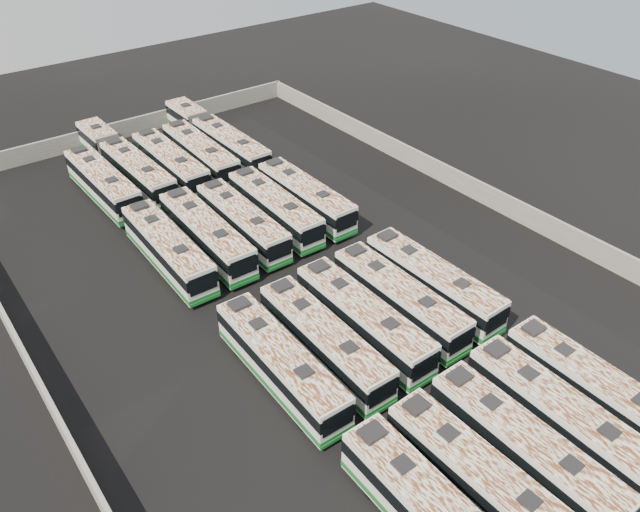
{
  "coord_description": "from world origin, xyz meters",
  "views": [
    {
      "loc": [
        -24.99,
        -35.9,
        32.78
      ],
      "look_at": [
        1.72,
        -0.77,
        1.6
      ],
      "focal_mm": 35.0,
      "sensor_mm": 36.0,
      "label": 1
    }
  ],
  "objects_px": {
    "bus_midback_far_right": "(306,197)",
    "bus_back_left": "(124,161)",
    "bus_front_far_right": "(596,391)",
    "bus_midfront_left": "(324,341)",
    "bus_midback_far_left": "(168,249)",
    "bus_midback_left": "(207,234)",
    "bus_back_far_right": "(216,136)",
    "bus_midfront_far_left": "(281,364)",
    "bus_front_left": "(483,482)",
    "bus_back_far_left": "(103,183)",
    "bus_front_right": "(561,418)",
    "bus_front_center": "(524,449)",
    "bus_midfront_far_right": "(432,282)",
    "bus_back_center": "(171,164)",
    "bus_midback_center": "(242,222)",
    "bus_back_right": "(201,154)",
    "bus_midfront_center": "(363,319)",
    "bus_midback_right": "(275,208)",
    "bus_midfront_right": "(399,299)"
  },
  "relations": [
    {
      "from": "bus_front_far_right",
      "to": "bus_midfront_center",
      "type": "bearing_deg",
      "value": 118.07
    },
    {
      "from": "bus_midfront_far_left",
      "to": "bus_back_far_left",
      "type": "relative_size",
      "value": 0.98
    },
    {
      "from": "bus_back_center",
      "to": "bus_back_right",
      "type": "bearing_deg",
      "value": 1.56
    },
    {
      "from": "bus_front_left",
      "to": "bus_front_far_right",
      "type": "relative_size",
      "value": 1.0
    },
    {
      "from": "bus_midfront_far_left",
      "to": "bus_back_far_left",
      "type": "xyz_separation_m",
      "value": [
        0.0,
        32.42,
        0.03
      ]
    },
    {
      "from": "bus_back_center",
      "to": "bus_back_far_right",
      "type": "relative_size",
      "value": 0.66
    },
    {
      "from": "bus_midback_far_left",
      "to": "bus_midback_left",
      "type": "height_order",
      "value": "bus_midback_left"
    },
    {
      "from": "bus_front_center",
      "to": "bus_midfront_left",
      "type": "height_order",
      "value": "bus_front_center"
    },
    {
      "from": "bus_front_left",
      "to": "bus_midback_far_left",
      "type": "bearing_deg",
      "value": 95.44
    },
    {
      "from": "bus_front_center",
      "to": "bus_midback_far_left",
      "type": "bearing_deg",
      "value": 103.3
    },
    {
      "from": "bus_front_far_right",
      "to": "bus_midback_left",
      "type": "height_order",
      "value": "bus_midback_left"
    },
    {
      "from": "bus_midfront_center",
      "to": "bus_front_left",
      "type": "bearing_deg",
      "value": -103.7
    },
    {
      "from": "bus_midfront_center",
      "to": "bus_back_right",
      "type": "height_order",
      "value": "bus_back_right"
    },
    {
      "from": "bus_midback_far_left",
      "to": "bus_midback_far_right",
      "type": "bearing_deg",
      "value": 1.87
    },
    {
      "from": "bus_front_center",
      "to": "bus_midback_center",
      "type": "xyz_separation_m",
      "value": [
        -0.03,
        32.11,
        -0.03
      ]
    },
    {
      "from": "bus_front_right",
      "to": "bus_midback_left",
      "type": "bearing_deg",
      "value": 104.07
    },
    {
      "from": "bus_midfront_left",
      "to": "bus_midback_left",
      "type": "distance_m",
      "value": 17.49
    },
    {
      "from": "bus_front_far_right",
      "to": "bus_back_right",
      "type": "relative_size",
      "value": 0.96
    },
    {
      "from": "bus_midback_far_right",
      "to": "bus_back_far_right",
      "type": "height_order",
      "value": "bus_back_far_right"
    },
    {
      "from": "bus_midfront_left",
      "to": "bus_midback_far_right",
      "type": "relative_size",
      "value": 1.0
    },
    {
      "from": "bus_midback_left",
      "to": "bus_back_far_right",
      "type": "height_order",
      "value": "bus_midback_left"
    },
    {
      "from": "bus_midback_left",
      "to": "bus_midfront_right",
      "type": "bearing_deg",
      "value": -65.11
    },
    {
      "from": "bus_front_right",
      "to": "bus_back_far_left",
      "type": "xyz_separation_m",
      "value": [
        -11.3,
        47.05,
        0.02
      ]
    },
    {
      "from": "bus_midfront_center",
      "to": "bus_back_center",
      "type": "xyz_separation_m",
      "value": [
        -0.0,
        32.18,
        0.01
      ]
    },
    {
      "from": "bus_front_left",
      "to": "bus_midback_right",
      "type": "bearing_deg",
      "value": 75.56
    },
    {
      "from": "bus_front_right",
      "to": "bus_back_center",
      "type": "xyz_separation_m",
      "value": [
        -3.77,
        46.89,
        0.01
      ]
    },
    {
      "from": "bus_midback_far_left",
      "to": "bus_midfront_left",
      "type": "bearing_deg",
      "value": -76.64
    },
    {
      "from": "bus_back_center",
      "to": "bus_midfront_far_right",
      "type": "bearing_deg",
      "value": -76.67
    },
    {
      "from": "bus_midfront_far_right",
      "to": "bus_midback_center",
      "type": "height_order",
      "value": "bus_midfront_far_right"
    },
    {
      "from": "bus_midback_center",
      "to": "bus_back_right",
      "type": "distance_m",
      "value": 15.37
    },
    {
      "from": "bus_front_center",
      "to": "bus_midback_left",
      "type": "xyz_separation_m",
      "value": [
        -3.77,
        32.16,
        0.06
      ]
    },
    {
      "from": "bus_front_left",
      "to": "bus_midfront_left",
      "type": "height_order",
      "value": "bus_midfront_left"
    },
    {
      "from": "bus_midback_far_right",
      "to": "bus_back_left",
      "type": "height_order",
      "value": "bus_back_left"
    },
    {
      "from": "bus_front_far_right",
      "to": "bus_midfront_left",
      "type": "distance_m",
      "value": 18.48
    },
    {
      "from": "bus_back_left",
      "to": "bus_back_center",
      "type": "bearing_deg",
      "value": -46.15
    },
    {
      "from": "bus_front_left",
      "to": "bus_midback_left",
      "type": "height_order",
      "value": "bus_midback_left"
    },
    {
      "from": "bus_front_center",
      "to": "bus_midfront_far_right",
      "type": "height_order",
      "value": "bus_midfront_far_right"
    },
    {
      "from": "bus_front_center",
      "to": "bus_front_far_right",
      "type": "relative_size",
      "value": 1.01
    },
    {
      "from": "bus_front_left",
      "to": "bus_midback_left",
      "type": "distance_m",
      "value": 32.16
    },
    {
      "from": "bus_midback_far_right",
      "to": "bus_back_left",
      "type": "distance_m",
      "value": 21.54
    },
    {
      "from": "bus_midfront_far_left",
      "to": "bus_midback_far_left",
      "type": "xyz_separation_m",
      "value": [
        0.0,
        17.43,
        0.03
      ]
    },
    {
      "from": "bus_back_far_right",
      "to": "bus_front_right",
      "type": "bearing_deg",
      "value": -94.47
    },
    {
      "from": "bus_midback_far_left",
      "to": "bus_back_far_left",
      "type": "bearing_deg",
      "value": 91.16
    },
    {
      "from": "bus_front_center",
      "to": "bus_back_center",
      "type": "xyz_separation_m",
      "value": [
        -0.05,
        46.95,
        0.04
      ]
    },
    {
      "from": "bus_front_right",
      "to": "bus_midfront_far_left",
      "type": "xyz_separation_m",
      "value": [
        -11.3,
        14.63,
        -0.02
      ]
    },
    {
      "from": "bus_front_left",
      "to": "bus_back_far_left",
      "type": "bearing_deg",
      "value": 93.28
    },
    {
      "from": "bus_front_far_right",
      "to": "bus_back_far_left",
      "type": "xyz_separation_m",
      "value": [
        -15.11,
        47.03,
        0.07
      ]
    },
    {
      "from": "bus_midback_center",
      "to": "bus_back_right",
      "type": "xyz_separation_m",
      "value": [
        3.68,
        14.93,
        0.08
      ]
    },
    {
      "from": "bus_midfront_right",
      "to": "bus_back_right",
      "type": "relative_size",
      "value": 0.97
    },
    {
      "from": "bus_front_right",
      "to": "bus_back_left",
      "type": "bearing_deg",
      "value": 99.37
    }
  ]
}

